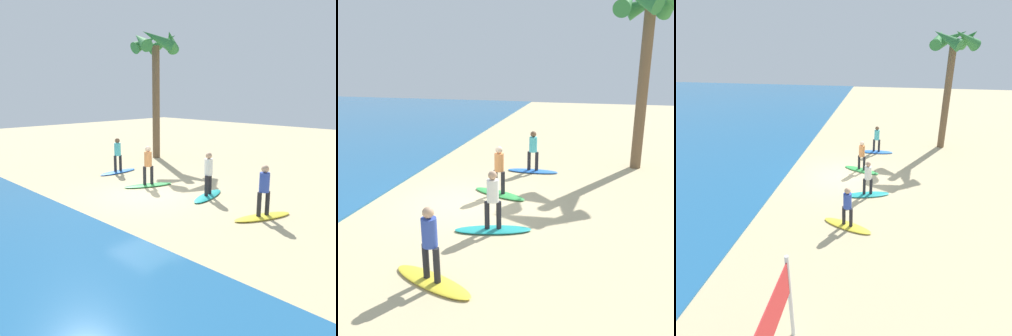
# 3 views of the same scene
# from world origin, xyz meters

# --- Properties ---
(ground_plane) EXTENTS (60.00, 60.00, 0.00)m
(ground_plane) POSITION_xyz_m (0.00, 0.00, 0.00)
(ground_plane) COLOR #CCB789
(surfboard_yellow) EXTENTS (1.30, 2.16, 0.09)m
(surfboard_yellow) POSITION_xyz_m (-4.55, -0.92, 0.04)
(surfboard_yellow) COLOR yellow
(surfboard_yellow) RESTS_ON ground
(surfer_yellow) EXTENTS (0.32, 0.44, 1.64)m
(surfer_yellow) POSITION_xyz_m (-4.55, -0.92, 1.04)
(surfer_yellow) COLOR #232328
(surfer_yellow) RESTS_ON surfboard_yellow
(surfboard_teal) EXTENTS (1.08, 2.17, 0.09)m
(surfboard_teal) POSITION_xyz_m (-1.85, -1.50, 0.04)
(surfboard_teal) COLOR teal
(surfboard_teal) RESTS_ON ground
(surfer_teal) EXTENTS (0.32, 0.45, 1.64)m
(surfer_teal) POSITION_xyz_m (-1.85, -1.50, 1.04)
(surfer_teal) COLOR #232328
(surfer_teal) RESTS_ON surfboard_teal
(surfboard_green) EXTENTS (1.35, 2.15, 0.09)m
(surfboard_green) POSITION_xyz_m (0.96, -0.94, 0.04)
(surfboard_green) COLOR green
(surfboard_green) RESTS_ON ground
(surfer_green) EXTENTS (0.32, 0.43, 1.64)m
(surfer_green) POSITION_xyz_m (0.96, -0.94, 1.04)
(surfer_green) COLOR #232328
(surfer_green) RESTS_ON surfboard_green
(surfboard_blue) EXTENTS (0.60, 2.11, 0.09)m
(surfboard_blue) POSITION_xyz_m (3.95, -1.60, 0.04)
(surfboard_blue) COLOR blue
(surfboard_blue) RESTS_ON ground
(surfer_blue) EXTENTS (0.32, 0.46, 1.64)m
(surfer_blue) POSITION_xyz_m (3.95, -1.60, 1.04)
(surfer_blue) COLOR #232328
(surfer_blue) RESTS_ON surfboard_blue
(palm_tree) EXTENTS (2.88, 3.03, 7.47)m
(palm_tree) POSITION_xyz_m (5.69, -5.82, 5.99)
(palm_tree) COLOR brown
(palm_tree) RESTS_ON ground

